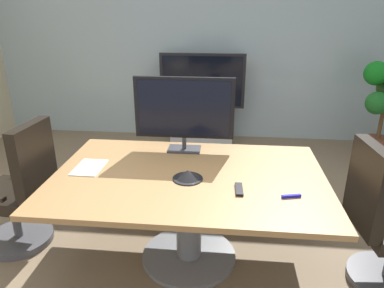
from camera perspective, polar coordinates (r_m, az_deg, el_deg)
ground_plane at (r=3.08m, az=-2.93°, el=-17.38°), size 7.30×7.30×0.00m
wall_back_glass_partition at (r=5.40m, az=1.66°, el=16.43°), size 6.30×0.10×2.93m
conference_table at (r=2.74m, az=-0.53°, el=-8.15°), size 2.02×1.32×0.75m
office_chair_left at (r=3.29m, az=-25.60°, el=-7.54°), size 0.61×0.59×1.09m
office_chair_right at (r=2.90m, az=28.36°, el=-11.98°), size 0.61×0.59×1.09m
tv_monitor at (r=3.00m, az=-1.27°, el=5.45°), size 0.84×0.18×0.64m
wall_display_unit at (r=5.24m, az=1.60°, el=4.85°), size 1.20×0.36×1.31m
conference_phone at (r=2.59m, az=-0.70°, el=-5.01°), size 0.22×0.22×0.07m
remote_control at (r=2.47m, az=7.52°, el=-7.19°), size 0.06×0.17×0.02m
whiteboard_marker at (r=2.45m, az=15.58°, el=-8.03°), size 0.13×0.05×0.02m
paper_notepad at (r=2.88m, az=-16.07°, el=-3.61°), size 0.21×0.30×0.01m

